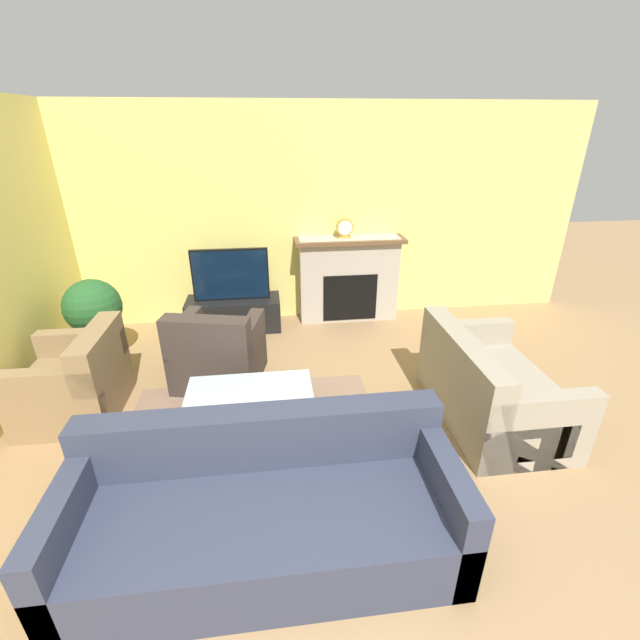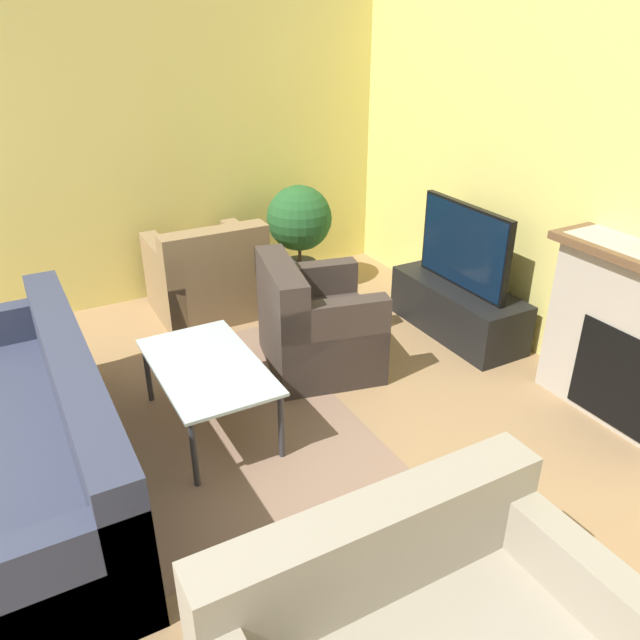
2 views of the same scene
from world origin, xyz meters
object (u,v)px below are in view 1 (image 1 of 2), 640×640
at_px(armchair_by_window, 76,384).
at_px(coffee_table, 250,397).
at_px(armchair_accent, 218,355).
at_px(potted_plant, 94,312).
at_px(couch_sectional, 266,512).
at_px(mantel_clock, 345,228).
at_px(tv, 231,275).
at_px(couch_loveseat, 489,390).

distance_m(armchair_by_window, coffee_table, 1.67).
distance_m(armchair_accent, potted_plant, 1.46).
bearing_deg(couch_sectional, potted_plant, 125.10).
xyz_separation_m(couch_sectional, mantel_clock, (1.07, 3.39, 0.95)).
distance_m(armchair_by_window, potted_plant, 0.98).
relative_size(tv, mantel_clock, 3.80).
bearing_deg(couch_sectional, mantel_clock, 72.45).
bearing_deg(coffee_table, couch_loveseat, 0.46).
height_order(couch_sectional, couch_loveseat, same).
relative_size(couch_loveseat, coffee_table, 1.36).
bearing_deg(mantel_clock, coffee_table, -116.96).
height_order(armchair_accent, mantel_clock, mantel_clock).
relative_size(couch_sectional, mantel_clock, 9.33).
height_order(coffee_table, mantel_clock, mantel_clock).
bearing_deg(potted_plant, mantel_clock, 16.71).
distance_m(couch_loveseat, mantel_clock, 2.67).
distance_m(armchair_accent, coffee_table, 1.00).
height_order(tv, potted_plant, tv).
relative_size(coffee_table, potted_plant, 1.07).
bearing_deg(couch_sectional, coffee_table, 96.19).
bearing_deg(potted_plant, tv, 26.48).
xyz_separation_m(coffee_table, mantel_clock, (1.19, 2.33, 0.83)).
height_order(couch_sectional, armchair_by_window, same).
relative_size(tv, coffee_table, 0.91).
height_order(couch_loveseat, coffee_table, couch_loveseat).
height_order(tv, coffee_table, tv).
bearing_deg(armchair_by_window, couch_loveseat, 82.42).
bearing_deg(couch_loveseat, mantel_clock, 21.53).
height_order(tv, mantel_clock, mantel_clock).
distance_m(couch_sectional, couch_loveseat, 2.26).
height_order(armchair_accent, potted_plant, potted_plant).
bearing_deg(armchair_by_window, potted_plant, -173.56).
relative_size(couch_loveseat, potted_plant, 1.45).
height_order(couch_loveseat, armchair_accent, same).
distance_m(coffee_table, potted_plant, 2.24).
bearing_deg(couch_sectional, armchair_by_window, 136.36).
bearing_deg(potted_plant, armchair_accent, -22.72).
xyz_separation_m(couch_loveseat, armchair_accent, (-2.45, 0.91, 0.01)).
bearing_deg(armchair_accent, armchair_by_window, 29.67).
height_order(couch_sectional, coffee_table, couch_sectional).
relative_size(tv, armchair_by_window, 1.07).
distance_m(tv, coffee_table, 2.22).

